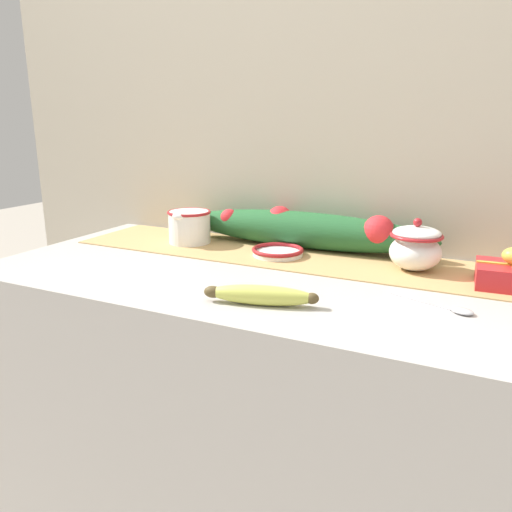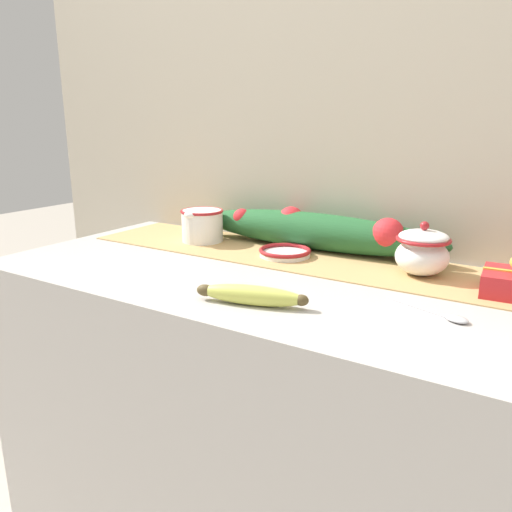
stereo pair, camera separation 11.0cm
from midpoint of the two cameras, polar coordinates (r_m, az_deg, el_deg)
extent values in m
cube|color=#B7B2AD|center=(1.35, 3.50, -20.60)|extent=(1.31, 0.62, 0.91)
cube|color=#B7AD99|center=(1.40, 10.64, 13.13)|extent=(2.11, 0.04, 2.40)
cube|color=tan|center=(1.29, 7.31, -0.07)|extent=(1.21, 0.27, 0.00)
cylinder|color=white|center=(1.43, -3.98, 3.46)|extent=(0.12, 0.12, 0.09)
torus|color=#A31E23|center=(1.43, -4.01, 5.13)|extent=(0.12, 0.12, 0.01)
torus|color=white|center=(1.49, -2.44, 4.20)|extent=(0.05, 0.01, 0.05)
ellipsoid|color=white|center=(1.38, -5.32, 4.66)|extent=(0.04, 0.03, 0.02)
ellipsoid|color=white|center=(1.19, 20.98, -0.12)|extent=(0.12, 0.12, 0.08)
torus|color=#A31E23|center=(1.18, 21.16, 1.74)|extent=(0.12, 0.12, 0.01)
ellipsoid|color=white|center=(1.18, 21.19, 2.04)|extent=(0.11, 0.11, 0.03)
sphere|color=#A31E23|center=(1.18, 21.30, 3.21)|extent=(0.02, 0.02, 0.02)
cylinder|color=white|center=(1.28, 5.78, 0.18)|extent=(0.13, 0.13, 0.01)
torus|color=#A31E23|center=(1.28, 5.79, 0.61)|extent=(0.13, 0.13, 0.01)
ellipsoid|color=#CCD156|center=(0.95, 2.88, -4.54)|extent=(0.21, 0.09, 0.04)
ellipsoid|color=brown|center=(0.97, -2.60, -3.99)|extent=(0.04, 0.03, 0.02)
ellipsoid|color=brown|center=(0.93, 8.63, -5.08)|extent=(0.03, 0.03, 0.02)
cube|color=#B7B7BC|center=(1.00, 20.87, -5.56)|extent=(0.12, 0.05, 0.00)
ellipsoid|color=#B7B7BC|center=(0.96, 25.10, -6.61)|extent=(0.05, 0.04, 0.01)
ellipsoid|color=#235B2D|center=(1.36, 8.91, 2.82)|extent=(0.72, 0.11, 0.10)
sphere|color=red|center=(1.44, 0.57, 4.39)|extent=(0.05, 0.05, 0.05)
sphere|color=red|center=(1.39, 6.30, 4.13)|extent=(0.07, 0.07, 0.07)
sphere|color=red|center=(1.32, 12.03, 3.04)|extent=(0.06, 0.06, 0.06)
sphere|color=red|center=(1.28, 17.25, 2.41)|extent=(0.08, 0.08, 0.08)
camera|label=1|loc=(0.06, -87.14, 0.78)|focal=35.00mm
camera|label=2|loc=(0.06, 92.86, -0.78)|focal=35.00mm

